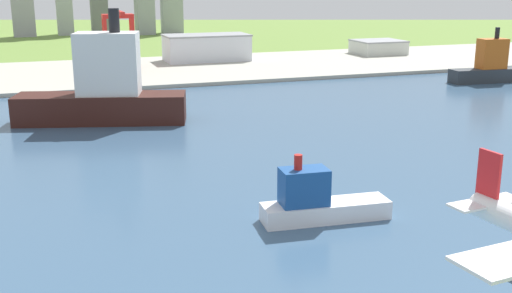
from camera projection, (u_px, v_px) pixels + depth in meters
name	position (u px, v px, depth m)	size (l,w,h in m)	color
ground_plane	(199.00, 136.00, 268.56)	(2400.00, 2400.00, 0.00)	olive
water_bay	(243.00, 176.00, 213.85)	(840.00, 360.00, 0.15)	#385675
industrial_pier	(131.00, 72.00, 441.43)	(840.00, 140.00, 2.50)	#A8A799
container_barge	(489.00, 67.00, 401.82)	(49.14, 15.46, 34.47)	#2D3338
cargo_ship	(104.00, 91.00, 288.85)	(79.31, 39.82, 51.54)	#381914
ferry_boat	(318.00, 202.00, 173.17)	(36.27, 12.18, 19.22)	white
port_crane_red	(119.00, 28.00, 436.51)	(21.11, 37.24, 40.67)	red
warehouse_main	(207.00, 47.00, 488.07)	(64.69, 32.23, 20.09)	silver
warehouse_annex	(378.00, 47.00, 532.05)	(39.31, 34.25, 11.50)	silver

